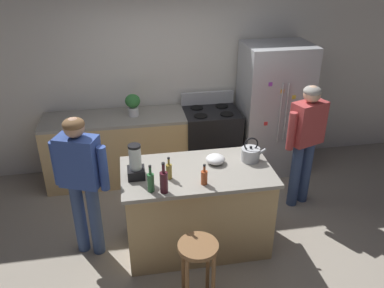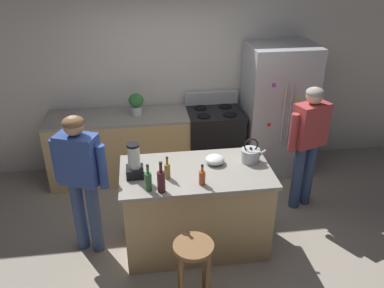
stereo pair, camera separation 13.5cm
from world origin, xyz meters
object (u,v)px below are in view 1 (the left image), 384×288
bar_stool (198,259)px  bottle_vinegar (169,171)px  stove_range (211,141)px  mixing_bowl (215,159)px  person_by_island_left (81,175)px  blender_appliance (136,164)px  kitchen_island (197,208)px  bottle_olive_oil (151,182)px  refrigerator (273,110)px  potted_plant (133,104)px  bottle_wine (164,182)px  bottle_cooking_sauce (204,177)px  person_by_sink_right (306,135)px  tea_kettle (251,154)px

bar_stool → bottle_vinegar: size_ratio=2.97×
stove_range → mixing_bowl: bearing=-100.8°
person_by_island_left → blender_appliance: (0.54, -0.12, 0.14)m
person_by_island_left → bar_stool: bearing=-41.5°
kitchen_island → bottle_olive_oil: (-0.49, -0.30, 0.58)m
bottle_vinegar → refrigerator: bearing=43.8°
stove_range → bottle_vinegar: 1.89m
potted_plant → bottle_vinegar: potted_plant is taller
bottle_wine → blender_appliance: bearing=128.3°
bottle_cooking_sauce → bottle_vinegar: (-0.32, 0.16, 0.01)m
person_by_island_left → person_by_sink_right: person_by_sink_right is taller
bottle_vinegar → bar_stool: bearing=-77.4°
bottle_cooking_sauce → bottle_olive_oil: bearing=-176.4°
blender_appliance → bottle_vinegar: 0.33m
kitchen_island → tea_kettle: tea_kettle is taller
kitchen_island → bottle_vinegar: 0.65m
person_by_island_left → mixing_bowl: size_ratio=7.83×
bar_stool → potted_plant: bearing=100.5°
bottle_cooking_sauce → bar_stool: bearing=-106.4°
person_by_island_left → tea_kettle: (1.76, 0.02, 0.07)m
person_by_island_left → potted_plant: bearing=68.3°
kitchen_island → bottle_vinegar: bearing=-160.8°
person_by_sink_right → blender_appliance: size_ratio=4.43×
person_by_sink_right → potted_plant: 2.25m
bottle_olive_oil → blender_appliance: bearing=114.9°
refrigerator → tea_kettle: refrigerator is taller
blender_appliance → bottle_wine: 0.39m
bottle_cooking_sauce → bottle_olive_oil: bottle_olive_oil is taller
potted_plant → bottle_wine: size_ratio=0.95×
mixing_bowl → person_by_sink_right: bearing=19.8°
kitchen_island → mixing_bowl: 0.58m
kitchen_island → blender_appliance: (-0.62, -0.03, 0.63)m
kitchen_island → person_by_sink_right: size_ratio=0.97×
blender_appliance → bottle_wine: bearing=-51.7°
bottle_olive_oil → bottle_vinegar: (0.19, 0.19, -0.02)m
bar_stool → blender_appliance: blender_appliance is taller
person_by_sink_right → bottle_olive_oil: bearing=-156.3°
refrigerator → stove_range: refrigerator is taller
bottle_olive_oil → tea_kettle: bearing=20.4°
refrigerator → bar_stool: size_ratio=2.64×
potted_plant → bottle_olive_oil: bearing=-87.4°
bottle_vinegar → bottle_wine: bearing=-107.8°
kitchen_island → refrigerator: size_ratio=0.84×
stove_range → blender_appliance: bearing=-125.4°
kitchen_island → bottle_cooking_sauce: size_ratio=7.18×
bar_stool → kitchen_island: bearing=80.1°
person_by_sink_right → bottle_vinegar: person_by_sink_right is taller
bottle_cooking_sauce → stove_range: bearing=75.3°
kitchen_island → bottle_cooking_sauce: bearing=-85.7°
bar_stool → bottle_olive_oil: (-0.35, 0.52, 0.51)m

